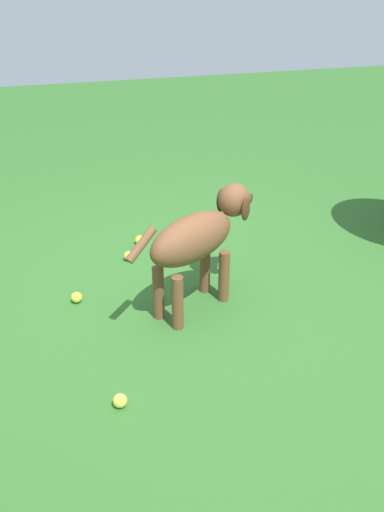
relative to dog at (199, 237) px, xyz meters
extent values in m
plane|color=#2D6026|center=(-0.03, 0.00, -0.44)|extent=(14.00, 14.00, 0.00)
ellipsoid|color=brown|center=(0.03, -0.05, 0.01)|extent=(0.50, 0.63, 0.26)
cylinder|color=brown|center=(-0.13, 0.08, -0.28)|extent=(0.06, 0.06, 0.32)
cylinder|color=brown|center=(0.00, 0.16, -0.28)|extent=(0.06, 0.06, 0.32)
cylinder|color=brown|center=(0.06, -0.26, -0.28)|extent=(0.06, 0.06, 0.32)
cylinder|color=brown|center=(0.19, -0.18, -0.28)|extent=(0.06, 0.06, 0.32)
ellipsoid|color=brown|center=(-0.15, 0.26, 0.13)|extent=(0.25, 0.26, 0.20)
ellipsoid|color=#472B19|center=(-0.19, 0.34, 0.11)|extent=(0.14, 0.16, 0.08)
sphere|color=black|center=(-0.22, 0.39, 0.11)|extent=(0.04, 0.04, 0.04)
ellipsoid|color=#472B19|center=(-0.22, 0.20, 0.11)|extent=(0.06, 0.08, 0.15)
ellipsoid|color=#472B19|center=(-0.06, 0.30, 0.11)|extent=(0.06, 0.08, 0.15)
cylinder|color=brown|center=(0.21, -0.37, 0.11)|extent=(0.14, 0.19, 0.16)
sphere|color=#C3D23E|center=(-0.65, -0.29, -0.41)|extent=(0.07, 0.07, 0.07)
sphere|color=#D3E036|center=(-0.23, -0.69, -0.41)|extent=(0.07, 0.07, 0.07)
sphere|color=yellow|center=(-0.87, -0.17, -0.41)|extent=(0.07, 0.07, 0.07)
sphere|color=#D6DD42|center=(0.70, -0.60, -0.41)|extent=(0.07, 0.07, 0.07)
camera|label=1|loc=(2.59, -0.84, 1.34)|focal=38.52mm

